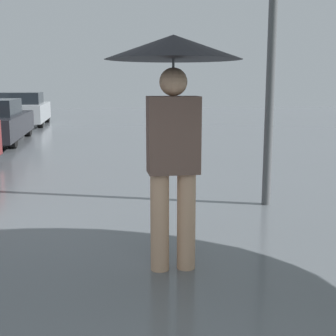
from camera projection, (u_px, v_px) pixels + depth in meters
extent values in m
cylinder|color=tan|center=(160.00, 222.00, 3.90)|extent=(0.16, 0.16, 0.83)
cylinder|color=tan|center=(186.00, 221.00, 3.93)|extent=(0.16, 0.16, 0.83)
cube|color=brown|center=(173.00, 135.00, 3.79)|extent=(0.42, 0.24, 0.62)
sphere|color=tan|center=(173.00, 82.00, 3.71)|extent=(0.23, 0.23, 0.23)
cylinder|color=#515456|center=(173.00, 102.00, 3.74)|extent=(0.02, 0.02, 0.66)
cone|color=black|center=(173.00, 47.00, 3.66)|extent=(1.09, 1.09, 0.19)
cylinder|color=black|center=(27.00, 126.00, 14.02)|extent=(0.18, 0.62, 0.62)
cylinder|color=black|center=(12.00, 136.00, 11.39)|extent=(0.18, 0.62, 0.62)
cube|color=#9EA3A8|center=(21.00, 112.00, 17.73)|extent=(1.82, 3.91, 0.64)
cube|color=black|center=(20.00, 98.00, 17.45)|extent=(1.55, 1.76, 0.42)
cylinder|color=black|center=(5.00, 115.00, 18.82)|extent=(0.18, 0.62, 0.62)
cylinder|color=black|center=(47.00, 115.00, 19.07)|extent=(0.18, 0.62, 0.62)
cylinder|color=black|center=(40.00, 119.00, 16.71)|extent=(0.18, 0.62, 0.62)
cylinder|color=#515456|center=(272.00, 51.00, 5.77)|extent=(0.11, 0.11, 3.90)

